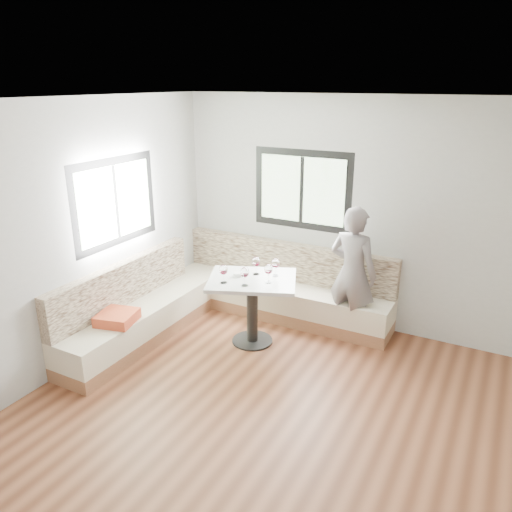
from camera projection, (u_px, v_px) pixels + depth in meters
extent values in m
cube|color=brown|center=(279.00, 442.00, 4.29)|extent=(5.00, 5.00, 0.01)
cube|color=white|center=(285.00, 102.00, 3.35)|extent=(5.00, 5.00, 0.01)
cube|color=#B7B7B2|center=(372.00, 218.00, 5.90)|extent=(5.00, 0.01, 2.80)
cube|color=#B7B7B2|center=(53.00, 245.00, 4.93)|extent=(0.01, 5.00, 2.80)
cube|color=black|center=(302.00, 190.00, 6.21)|extent=(1.30, 0.02, 1.00)
cube|color=black|center=(115.00, 202.00, 5.59)|extent=(0.02, 1.30, 1.00)
cube|color=#9C6848|center=(280.00, 310.00, 6.58)|extent=(2.90, 0.55, 0.16)
cube|color=beige|center=(280.00, 294.00, 6.50)|extent=(2.90, 0.55, 0.29)
cube|color=beige|center=(287.00, 261.00, 6.54)|extent=(2.90, 0.14, 0.50)
cube|color=#9C6848|center=(140.00, 335.00, 5.93)|extent=(0.55, 2.25, 0.16)
cube|color=beige|center=(139.00, 318.00, 5.86)|extent=(0.55, 2.25, 0.29)
cube|color=beige|center=(122.00, 283.00, 5.82)|extent=(0.14, 2.25, 0.50)
cube|color=#AD4C22|center=(117.00, 318.00, 5.41)|extent=(0.47, 0.47, 0.12)
cylinder|color=black|center=(252.00, 340.00, 5.94)|extent=(0.48, 0.48, 0.02)
cylinder|color=black|center=(252.00, 312.00, 5.82)|extent=(0.13, 0.13, 0.77)
cube|color=silver|center=(252.00, 280.00, 5.68)|extent=(1.20, 1.09, 0.04)
imported|color=slate|center=(353.00, 273.00, 5.82)|extent=(0.65, 0.49, 1.62)
cylinder|color=white|center=(238.00, 274.00, 5.74)|extent=(0.11, 0.11, 0.04)
sphere|color=black|center=(239.00, 273.00, 5.73)|extent=(0.02, 0.02, 0.02)
sphere|color=black|center=(237.00, 273.00, 5.75)|extent=(0.02, 0.02, 0.02)
sphere|color=black|center=(237.00, 274.00, 5.72)|extent=(0.02, 0.02, 0.02)
cylinder|color=white|center=(224.00, 283.00, 5.55)|extent=(0.07, 0.07, 0.01)
cylinder|color=white|center=(224.00, 278.00, 5.53)|extent=(0.01, 0.01, 0.09)
ellipsoid|color=white|center=(223.00, 270.00, 5.50)|extent=(0.10, 0.10, 0.12)
cylinder|color=#510517|center=(223.00, 272.00, 5.51)|extent=(0.07, 0.07, 0.02)
cylinder|color=white|center=(245.00, 285.00, 5.47)|extent=(0.07, 0.07, 0.01)
cylinder|color=white|center=(245.00, 281.00, 5.46)|extent=(0.01, 0.01, 0.09)
ellipsoid|color=white|center=(245.00, 272.00, 5.42)|extent=(0.10, 0.10, 0.12)
cylinder|color=#510517|center=(245.00, 275.00, 5.43)|extent=(0.07, 0.07, 0.02)
cylinder|color=white|center=(268.00, 282.00, 5.56)|extent=(0.07, 0.07, 0.01)
cylinder|color=white|center=(268.00, 278.00, 5.55)|extent=(0.01, 0.01, 0.09)
ellipsoid|color=white|center=(268.00, 269.00, 5.51)|extent=(0.10, 0.10, 0.12)
cylinder|color=#510517|center=(268.00, 272.00, 5.52)|extent=(0.07, 0.07, 0.02)
cylinder|color=white|center=(256.00, 274.00, 5.80)|extent=(0.07, 0.07, 0.01)
cylinder|color=white|center=(256.00, 270.00, 5.78)|extent=(0.01, 0.01, 0.09)
ellipsoid|color=white|center=(256.00, 261.00, 5.74)|extent=(0.10, 0.10, 0.12)
cylinder|color=#510517|center=(256.00, 264.00, 5.75)|extent=(0.07, 0.07, 0.02)
cylinder|color=white|center=(275.00, 276.00, 5.74)|extent=(0.07, 0.07, 0.01)
cylinder|color=white|center=(275.00, 272.00, 5.73)|extent=(0.01, 0.01, 0.09)
ellipsoid|color=white|center=(276.00, 263.00, 5.69)|extent=(0.10, 0.10, 0.12)
cylinder|color=#510517|center=(276.00, 265.00, 5.70)|extent=(0.07, 0.07, 0.02)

